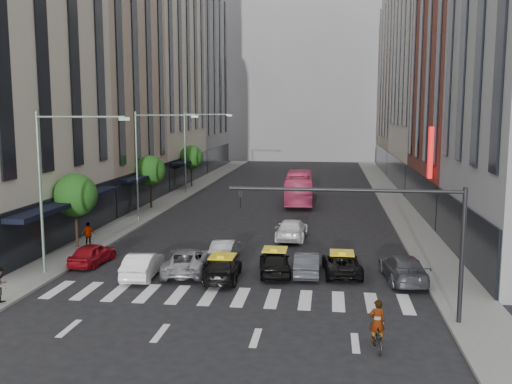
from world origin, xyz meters
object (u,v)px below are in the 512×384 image
(streetlamp_far, at_px, (193,141))
(taxi_center, at_px, (275,262))
(streetlamp_near, at_px, (56,171))
(car_red, at_px, (93,254))
(taxi_left, at_px, (223,268))
(bus, at_px, (299,188))
(motorcycle, at_px, (377,338))
(car_white_front, at_px, (143,265))
(streetlamp_mid, at_px, (148,151))
(pedestrian_far, at_px, (88,234))
(pedestrian_near, at_px, (1,285))

(streetlamp_far, relative_size, taxi_center, 2.14)
(streetlamp_near, xyz_separation_m, car_red, (0.84, 2.45, -5.25))
(taxi_left, distance_m, bus, 27.47)
(motorcycle, bearing_deg, car_white_front, -42.05)
(taxi_left, bearing_deg, streetlamp_mid, -62.78)
(taxi_center, bearing_deg, streetlamp_near, 0.13)
(pedestrian_far, bearing_deg, bus, -126.25)
(car_white_front, bearing_deg, streetlamp_near, -0.28)
(bus, xyz_separation_m, pedestrian_near, (-12.26, -32.89, -0.51))
(car_red, bearing_deg, streetlamp_mid, -81.49)
(motorcycle, bearing_deg, streetlamp_far, -74.97)
(streetlamp_mid, xyz_separation_m, motorcycle, (16.83, -24.00, -5.47))
(taxi_left, distance_m, taxi_center, 3.05)
(streetlamp_near, xyz_separation_m, streetlamp_far, (0.00, 32.00, 0.00))
(streetlamp_near, relative_size, pedestrian_far, 5.46)
(streetlamp_near, xyz_separation_m, car_white_front, (4.72, 0.25, -5.20))
(taxi_left, bearing_deg, streetlamp_far, -77.00)
(car_white_front, bearing_deg, pedestrian_near, 44.04)
(streetlamp_mid, height_order, bus, streetlamp_mid)
(car_red, distance_m, bus, 27.52)
(streetlamp_near, height_order, pedestrian_far, streetlamp_near)
(taxi_left, xyz_separation_m, pedestrian_near, (-9.56, -5.57, 0.38))
(streetlamp_mid, height_order, motorcycle, streetlamp_mid)
(streetlamp_far, height_order, pedestrian_far, streetlamp_far)
(car_red, distance_m, taxi_center, 11.13)
(bus, distance_m, pedestrian_near, 35.11)
(streetlamp_far, relative_size, car_red, 2.33)
(streetlamp_mid, relative_size, taxi_left, 2.02)
(pedestrian_near, height_order, pedestrian_far, pedestrian_near)
(car_red, bearing_deg, bus, -108.75)
(streetlamp_far, distance_m, motorcycle, 43.74)
(streetlamp_near, distance_m, car_red, 5.85)
(car_red, height_order, motorcycle, car_red)
(taxi_left, height_order, bus, bus)
(streetlamp_mid, relative_size, motorcycle, 5.39)
(car_red, relative_size, taxi_left, 0.87)
(streetlamp_near, relative_size, pedestrian_near, 5.15)
(car_white_front, bearing_deg, taxi_center, -172.16)
(taxi_center, bearing_deg, streetlamp_far, -76.31)
(streetlamp_near, relative_size, car_red, 2.33)
(streetlamp_mid, xyz_separation_m, pedestrian_far, (-1.05, -9.78, -4.93))
(bus, bearing_deg, streetlamp_far, -22.33)
(streetlamp_near, bearing_deg, pedestrian_far, 99.55)
(pedestrian_near, bearing_deg, car_white_front, -40.59)
(car_red, bearing_deg, pedestrian_far, -58.40)
(streetlamp_mid, xyz_separation_m, streetlamp_far, (0.00, 16.00, 0.00))
(streetlamp_mid, relative_size, pedestrian_far, 5.46)
(car_white_front, relative_size, pedestrian_far, 2.58)
(car_white_front, xyz_separation_m, taxi_center, (7.23, 1.42, 0.02))
(streetlamp_far, relative_size, car_white_front, 2.12)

